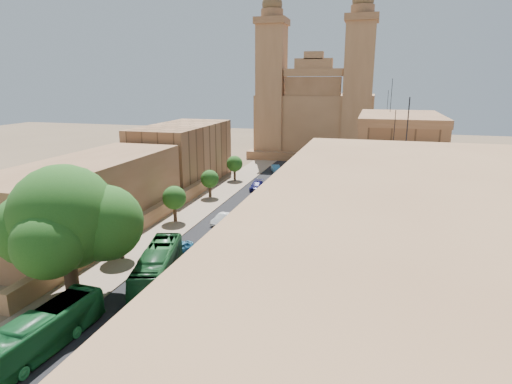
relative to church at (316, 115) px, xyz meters
The scene contains 33 objects.
ground 79.19m from the church, 90.00° to the right, with size 260.00×260.00×0.00m, color brown.
road_surface 49.54m from the church, 90.00° to the right, with size 14.00×140.00×0.01m, color black.
sidewalk_east 50.44m from the church, 78.94° to the right, with size 5.00×140.00×0.01m, color #7F6953.
sidewalk_west 50.44m from the church, 101.06° to the right, with size 5.00×140.00×0.01m, color #7F6953.
kerb_east 50.02m from the church, 81.81° to the right, with size 0.25×140.00×0.12m, color #7F6953.
kerb_west 50.02m from the church, 98.19° to the right, with size 0.25×140.00×0.12m, color #7F6953.
townhouse_a 83.22m from the church, 78.94° to the right, with size 9.00×14.00×16.40m.
townhouse_b 69.58m from the church, 76.73° to the right, with size 9.00×14.00×14.90m.
townhouse_c 56.00m from the church, 73.43° to the right, with size 9.00×14.00×17.40m.
townhouse_d 42.84m from the church, 68.07° to the right, with size 9.00×14.00×15.90m.
west_wall 60.55m from the church, 102.04° to the right, with size 1.00×40.00×1.80m, color #885F3D.
west_building_low 63.45m from the church, 106.54° to the right, with size 10.00×28.00×8.40m, color brown.
west_building_mid 39.27m from the church, 117.48° to the right, with size 10.00×22.00×10.00m, color #916542.
church is the anchor object (origin of this frame).
ficus_tree 75.26m from the church, 97.18° to the right, with size 11.00×10.12×11.00m.
street_tree_a 67.64m from the church, 98.54° to the right, with size 3.23×3.23×4.97m.
street_tree_b 55.90m from the church, 100.38° to the right, with size 2.97×2.97×4.56m.
street_tree_c 44.28m from the church, 103.21° to the right, with size 2.73×2.73×4.20m.
street_tree_d 32.87m from the church, 108.09° to the right, with size 2.85×2.85×4.38m.
red_truck 73.12m from the church, 87.88° to the right, with size 4.70×6.70×3.72m.
olive_pickup 56.12m from the church, 83.80° to the right, with size 3.22×4.87×1.85m.
bus_green_south 82.06m from the church, 94.57° to the right, with size 2.29×9.78×2.72m, color #1A652F.
bus_green_north 70.97m from the church, 93.25° to the right, with size 2.50×10.70×2.98m, color #1B5027.
bus_red_east 66.68m from the church, 84.55° to the right, with size 2.65×11.34×3.16m, color #A42813.
bus_cream_east 52.43m from the church, 85.57° to the right, with size 2.33×9.98×2.78m, color #FDF0B7.
car_blue_a 64.88m from the church, 94.46° to the right, with size 1.38×3.43×1.17m, color teal.
car_white_a 54.76m from the church, 94.16° to the right, with size 1.32×3.78×1.25m, color white.
car_cream 51.83m from the church, 85.35° to the right, with size 1.94×4.21×1.17m, color #FEF4AE.
car_dkblue 37.66m from the church, 96.86° to the right, with size 1.89×4.64×1.35m, color #0D0D40.
car_white_b 44.59m from the church, 86.55° to the right, with size 1.33×3.30×1.12m, color white.
car_blue_b 24.00m from the church, 101.60° to the right, with size 1.42×4.08×1.34m, color teal.
pedestrian_a 72.94m from the church, 82.66° to the right, with size 0.65×0.43×1.78m, color #252129.
pedestrian_c 65.00m from the church, 80.58° to the right, with size 0.97×0.41×1.66m, color #2C2E35.
Camera 1 is at (13.43, -22.69, 17.16)m, focal length 30.00 mm.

